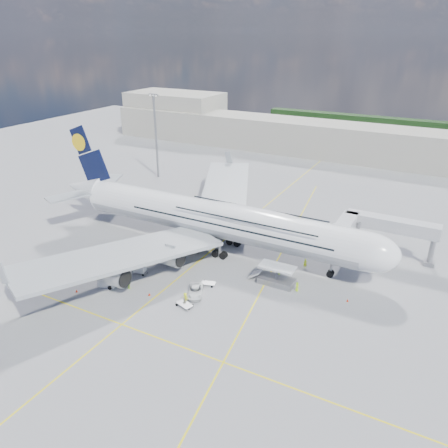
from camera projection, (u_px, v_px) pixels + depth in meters
The scene contains 31 objects.
ground at pixel (189, 269), 84.99m from camera, with size 300.00×300.00×0.00m, color gray.
taxi_line_main at pixel (189, 269), 84.99m from camera, with size 0.25×220.00×0.01m, color yellow.
taxi_line_cross at pixel (122, 324), 68.87m from camera, with size 120.00×0.25×0.01m, color yellow.
taxi_line_diag at pixel (276, 263), 87.02m from camera, with size 0.25×100.00×0.01m, color yellow.
airliner at pixel (215, 219), 90.15m from camera, with size 77.26×79.15×23.71m.
jet_bridge at pixel (373, 227), 86.25m from camera, with size 18.80×12.10×8.50m.
cargo_loader at pixel (276, 277), 79.58m from camera, with size 8.53×3.20×3.67m.
light_mast at pixel (156, 135), 133.13m from camera, with size 3.00×0.70×25.50m.
terminal at pixel (328, 140), 159.14m from camera, with size 180.00×16.00×12.00m, color #B2AD9E.
hangar at pixel (176, 114), 192.09m from camera, with size 40.00×22.00×18.00m, color #B2AD9E.
dolly_row_a at pixel (96, 256), 87.58m from camera, with size 3.34×2.33×1.92m.
dolly_row_b at pixel (113, 269), 84.19m from camera, with size 3.16×2.25×0.42m.
dolly_row_c at pixel (140, 269), 82.96m from camera, with size 3.16×2.14×1.83m.
dolly_back at pixel (101, 268), 84.52m from camera, with size 3.15×2.18×0.42m.
dolly_nose_far at pixel (185, 304), 73.35m from camera, with size 3.31×2.43×0.43m.
dolly_nose_near at pixel (208, 283), 79.52m from camera, with size 3.03×2.24×0.40m.
baggage_tug at pixel (107, 282), 78.80m from camera, with size 3.45×2.15×2.00m.
catering_truck_inner at pixel (216, 203), 112.48m from camera, with size 6.77×3.21×3.90m.
catering_truck_outer at pixel (223, 181), 128.98m from camera, with size 6.60×3.56×3.73m.
service_van at pixel (195, 291), 76.34m from camera, with size 2.44×5.30×1.47m, color white.
crew_nose at pixel (305, 264), 84.85m from camera, with size 0.72×0.47×1.96m, color #CDF119.
crew_loader at pixel (279, 276), 80.96m from camera, with size 0.76×0.60×1.57m, color #9DF519.
crew_wing at pixel (129, 285), 78.13m from camera, with size 0.96×0.40×1.63m, color #B1ED18.
crew_van at pixel (297, 287), 77.40m from camera, with size 0.85×0.56×1.75m, color #BFFF1A.
crew_tug at pixel (185, 297), 74.44m from camera, with size 1.08×0.62×1.67m, color #F0FF1A.
cone_nose at pixel (348, 300), 74.62m from camera, with size 0.39×0.39×0.49m.
cone_wing_left_inner at pixel (234, 223), 104.20m from camera, with size 0.51×0.51×0.64m.
cone_wing_left_outer at pixel (205, 194), 123.40m from camera, with size 0.37×0.37×0.48m.
cone_wing_right_inner at pixel (149, 294), 76.34m from camera, with size 0.39×0.39×0.50m.
cone_wing_right_outer at pixel (77, 291), 77.32m from camera, with size 0.41×0.41×0.52m.
cone_tail at pixel (131, 211), 111.53m from camera, with size 0.45×0.45×0.58m.
Camera 1 is at (40.87, -62.22, 42.47)m, focal length 35.00 mm.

